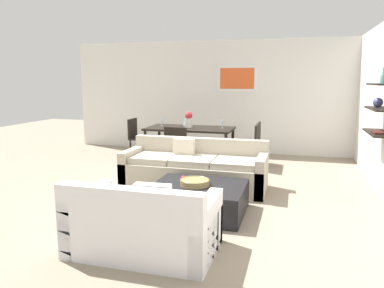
{
  "coord_description": "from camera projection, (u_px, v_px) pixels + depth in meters",
  "views": [
    {
      "loc": [
        1.69,
        -5.4,
        1.77
      ],
      "look_at": [
        0.12,
        0.2,
        0.75
      ],
      "focal_mm": 34.55,
      "sensor_mm": 36.0,
      "label": 1
    }
  ],
  "objects": [
    {
      "name": "ground_plane",
      "position": [
        181.0,
        192.0,
        5.87
      ],
      "size": [
        18.0,
        18.0,
        0.0
      ],
      "primitive_type": "plane",
      "color": "gray"
    },
    {
      "name": "back_wall_unit",
      "position": [
        236.0,
        97.0,
        8.91
      ],
      "size": [
        8.4,
        0.09,
        2.7
      ],
      "color": "silver",
      "rests_on": "ground"
    },
    {
      "name": "sofa_beige",
      "position": [
        195.0,
        170.0,
        6.11
      ],
      "size": [
        2.33,
        0.9,
        0.78
      ],
      "color": "#B2A893",
      "rests_on": "ground"
    },
    {
      "name": "loveseat_white",
      "position": [
        144.0,
        225.0,
        3.8
      ],
      "size": [
        1.47,
        0.9,
        0.78
      ],
      "color": "white",
      "rests_on": "ground"
    },
    {
      "name": "coffee_table",
      "position": [
        198.0,
        199.0,
        4.94
      ],
      "size": [
        1.22,
        1.02,
        0.38
      ],
      "color": "black",
      "rests_on": "ground"
    },
    {
      "name": "decorative_bowl",
      "position": [
        195.0,
        182.0,
        4.9
      ],
      "size": [
        0.39,
        0.39,
        0.08
      ],
      "color": "#99844C",
      "rests_on": "coffee_table"
    },
    {
      "name": "apple_on_coffee_table",
      "position": [
        184.0,
        179.0,
        5.07
      ],
      "size": [
        0.09,
        0.09,
        0.09
      ],
      "primitive_type": "sphere",
      "color": "red",
      "rests_on": "coffee_table"
    },
    {
      "name": "dining_table",
      "position": [
        190.0,
        131.0,
        7.93
      ],
      "size": [
        1.85,
        0.96,
        0.75
      ],
      "color": "black",
      "rests_on": "ground"
    },
    {
      "name": "dining_chair_foot",
      "position": [
        177.0,
        146.0,
        7.12
      ],
      "size": [
        0.44,
        0.44,
        0.88
      ],
      "color": "black",
      "rests_on": "ground"
    },
    {
      "name": "dining_chair_right_near",
      "position": [
        251.0,
        143.0,
        7.4
      ],
      "size": [
        0.44,
        0.44,
        0.88
      ],
      "color": "black",
      "rests_on": "ground"
    },
    {
      "name": "dining_chair_right_far",
      "position": [
        253.0,
        140.0,
        7.81
      ],
      "size": [
        0.44,
        0.44,
        0.88
      ],
      "color": "black",
      "rests_on": "ground"
    },
    {
      "name": "dining_chair_left_far",
      "position": [
        137.0,
        135.0,
        8.51
      ],
      "size": [
        0.44,
        0.44,
        0.88
      ],
      "color": "black",
      "rests_on": "ground"
    },
    {
      "name": "wine_glass_right_far",
      "position": [
        222.0,
        122.0,
        7.82
      ],
      "size": [
        0.08,
        0.08,
        0.18
      ],
      "color": "silver",
      "rests_on": "dining_table"
    },
    {
      "name": "wine_glass_foot",
      "position": [
        184.0,
        124.0,
        7.5
      ],
      "size": [
        0.07,
        0.07,
        0.17
      ],
      "color": "silver",
      "rests_on": "dining_table"
    },
    {
      "name": "wine_glass_left_far",
      "position": [
        162.0,
        121.0,
        8.19
      ],
      "size": [
        0.06,
        0.06,
        0.17
      ],
      "color": "silver",
      "rests_on": "dining_table"
    },
    {
      "name": "centerpiece_vase",
      "position": [
        189.0,
        120.0,
        7.91
      ],
      "size": [
        0.16,
        0.16,
        0.34
      ],
      "color": "silver",
      "rests_on": "dining_table"
    }
  ]
}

